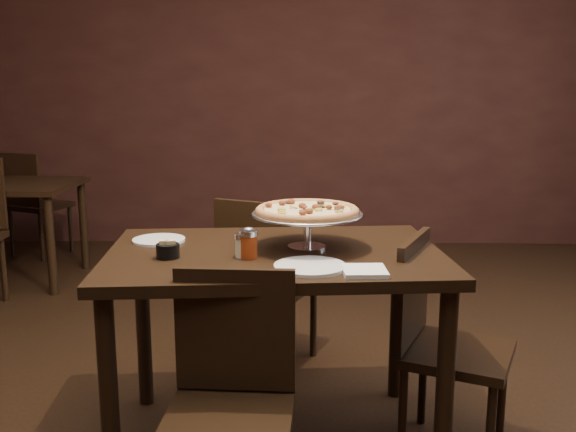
{
  "coord_description": "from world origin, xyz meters",
  "views": [
    {
      "loc": [
        0.07,
        -2.34,
        1.42
      ],
      "look_at": [
        0.01,
        0.1,
        0.93
      ],
      "focal_mm": 40.0,
      "sensor_mm": 36.0,
      "label": 1
    }
  ],
  "objects": [
    {
      "name": "room",
      "position": [
        0.06,
        0.03,
        1.4
      ],
      "size": [
        6.04,
        7.04,
        2.84
      ],
      "color": "black",
      "rests_on": "ground"
    },
    {
      "name": "chair_near",
      "position": [
        -0.16,
        -0.47,
        0.46
      ],
      "size": [
        0.41,
        0.41,
        0.85
      ],
      "rotation": [
        0.0,
        0.0,
        -0.05
      ],
      "color": "black",
      "rests_on": "ground"
    },
    {
      "name": "packet_caddy",
      "position": [
        -0.43,
        -0.06,
        0.83
      ],
      "size": [
        0.09,
        0.09,
        0.07
      ],
      "rotation": [
        0.0,
        0.0,
        0.31
      ],
      "color": "black",
      "rests_on": "dining_table"
    },
    {
      "name": "parmesan_shaker",
      "position": [
        -0.15,
        -0.04,
        0.85
      ],
      "size": [
        0.06,
        0.06,
        0.1
      ],
      "color": "beige",
      "rests_on": "dining_table"
    },
    {
      "name": "pepper_flake_shaker",
      "position": [
        -0.13,
        -0.05,
        0.86
      ],
      "size": [
        0.07,
        0.07,
        0.12
      ],
      "color": "maroon",
      "rests_on": "dining_table"
    },
    {
      "name": "napkin_stack",
      "position": [
        0.28,
        -0.25,
        0.81
      ],
      "size": [
        0.15,
        0.15,
        0.02
      ],
      "primitive_type": "cube",
      "rotation": [
        0.0,
        0.0,
        0.04
      ],
      "color": "silver",
      "rests_on": "dining_table"
    },
    {
      "name": "dining_table",
      "position": [
        -0.04,
        0.05,
        0.7
      ],
      "size": [
        1.35,
        0.96,
        0.8
      ],
      "rotation": [
        0.0,
        0.0,
        0.09
      ],
      "color": "black",
      "rests_on": "ground"
    },
    {
      "name": "pizza_stand",
      "position": [
        0.09,
        0.1,
        0.95
      ],
      "size": [
        0.43,
        0.43,
        0.18
      ],
      "color": "silver",
      "rests_on": "dining_table"
    },
    {
      "name": "plate_near",
      "position": [
        0.1,
        -0.19,
        0.81
      ],
      "size": [
        0.25,
        0.25,
        0.01
      ],
      "primitive_type": "cylinder",
      "color": "white",
      "rests_on": "dining_table"
    },
    {
      "name": "plate_left",
      "position": [
        -0.52,
        0.2,
        0.81
      ],
      "size": [
        0.21,
        0.21,
        0.01
      ],
      "primitive_type": "cylinder",
      "color": "white",
      "rests_on": "dining_table"
    },
    {
      "name": "serving_spatula",
      "position": [
        0.05,
        0.07,
        0.94
      ],
      "size": [
        0.15,
        0.15,
        0.02
      ],
      "rotation": [
        0.0,
        0.0,
        -0.51
      ],
      "color": "silver",
      "rests_on": "pizza_stand"
    },
    {
      "name": "chair_far",
      "position": [
        -0.12,
        0.76,
        0.49
      ],
      "size": [
        0.55,
        0.55,
        0.89
      ],
      "rotation": [
        0.0,
        0.0,
        2.72
      ],
      "color": "black",
      "rests_on": "ground"
    },
    {
      "name": "bg_chair_far",
      "position": [
        -2.22,
        2.95,
        0.49
      ],
      "size": [
        0.55,
        0.55,
        0.9
      ],
      "rotation": [
        0.0,
        0.0,
        2.75
      ],
      "color": "black",
      "rests_on": "ground"
    },
    {
      "name": "chair_side",
      "position": [
        0.61,
        0.03,
        0.47
      ],
      "size": [
        0.53,
        0.53,
        0.86
      ],
      "rotation": [
        0.0,
        0.0,
        1.15
      ],
      "color": "black",
      "rests_on": "ground"
    }
  ]
}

